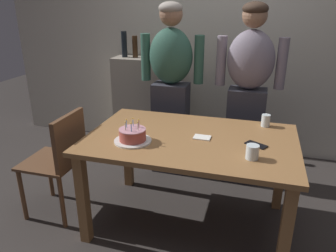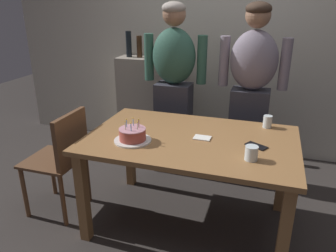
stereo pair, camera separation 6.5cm
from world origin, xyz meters
The scene contains 12 objects.
ground_plane centered at (0.00, 0.00, 0.00)m, with size 10.00×10.00×0.00m, color #332D2B.
back_wall centered at (0.00, 1.55, 1.30)m, with size 5.20×0.10×2.60m, color beige.
dining_table centered at (0.00, 0.00, 0.64)m, with size 1.50×0.96×0.74m.
birthday_cake centered at (-0.38, -0.18, 0.78)m, with size 0.26×0.26×0.16m.
water_glass_near centered at (0.44, -0.22, 0.79)m, with size 0.08×0.08×0.09m, color silver.
water_glass_far centered at (0.51, 0.38, 0.79)m, with size 0.07×0.07×0.10m, color silver.
cell_phone centered at (0.46, -0.01, 0.74)m, with size 0.14×0.07×0.01m, color black.
napkin_stack centered at (0.08, 0.01, 0.74)m, with size 0.12×0.09×0.01m, color white.
person_man_bearded centered at (-0.38, 0.82, 0.87)m, with size 0.61×0.27×1.66m.
person_woman_cardigan centered at (0.34, 0.82, 0.87)m, with size 0.61×0.27×1.66m.
dining_chair centered at (-1.01, -0.15, 0.52)m, with size 0.42×0.42×0.87m.
shelf_cabinet centered at (-0.81, 1.33, 0.54)m, with size 0.76×0.30×1.35m.
Camera 2 is at (0.50, -2.10, 1.67)m, focal length 34.72 mm.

